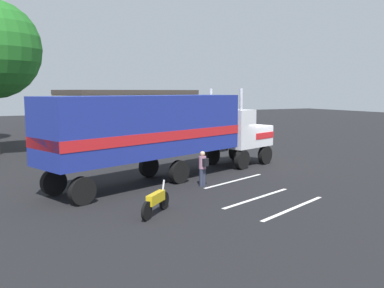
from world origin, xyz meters
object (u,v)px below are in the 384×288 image
(semi_truck, at_px, (165,129))
(parked_bus, at_px, (159,119))
(person_bystander, at_px, (203,167))
(motorcycle, at_px, (156,201))

(semi_truck, relative_size, parked_bus, 1.26)
(semi_truck, xyz_separation_m, person_bystander, (0.95, -2.13, -1.63))
(semi_truck, relative_size, motorcycle, 8.70)
(motorcycle, bearing_deg, parked_bus, 66.55)
(motorcycle, bearing_deg, semi_truck, 63.03)
(person_bystander, distance_m, motorcycle, 4.82)
(semi_truck, bearing_deg, parked_bus, 68.07)
(semi_truck, relative_size, person_bystander, 8.70)
(person_bystander, bearing_deg, motorcycle, -139.14)
(parked_bus, xyz_separation_m, motorcycle, (-7.79, -17.97, -1.58))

